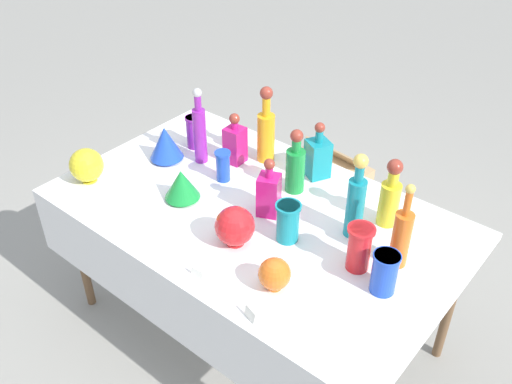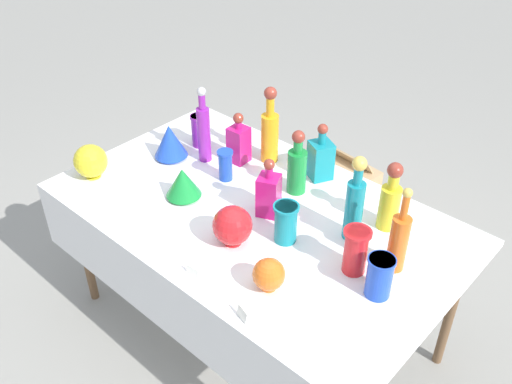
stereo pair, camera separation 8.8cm
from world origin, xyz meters
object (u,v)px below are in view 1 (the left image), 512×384
slender_vase_0 (359,247)px  round_bowl_2 (235,226)px  slender_vase_2 (288,221)px  slender_vase_4 (385,272)px  tall_bottle_2 (295,166)px  tall_bottle_4 (401,236)px  fluted_vase_1 (182,184)px  slender_vase_3 (194,131)px  tall_bottle_1 (266,131)px  cardboard_box_behind_left (322,183)px  fluted_vase_0 (166,143)px  square_decanter_1 (269,193)px  slender_vase_1 (223,165)px  tall_bottle_5 (200,131)px  square_decanter_0 (235,142)px  tall_bottle_3 (390,197)px  round_bowl_1 (275,274)px  square_decanter_2 (318,156)px  tall_bottle_0 (356,201)px  round_bowl_0 (86,165)px

slender_vase_0 → round_bowl_2: 0.50m
slender_vase_2 → slender_vase_4: 0.45m
tall_bottle_2 → tall_bottle_4: 0.62m
fluted_vase_1 → slender_vase_0: bearing=7.8°
slender_vase_3 → tall_bottle_1: bearing=21.0°
slender_vase_3 → cardboard_box_behind_left: bearing=76.6°
tall_bottle_4 → round_bowl_2: (-0.56, -0.31, -0.05)m
tall_bottle_4 → fluted_vase_0: tall_bottle_4 is taller
square_decanter_1 → slender_vase_4: (0.61, -0.10, -0.02)m
tall_bottle_1 → tall_bottle_4: bearing=-16.8°
slender_vase_1 → slender_vase_3: (-0.32, 0.13, 0.01)m
tall_bottle_5 → slender_vase_0: bearing=-9.6°
square_decanter_0 → fluted_vase_0: (-0.27, -0.20, -0.01)m
slender_vase_3 → square_decanter_1: bearing=-16.8°
round_bowl_2 → tall_bottle_3: bearing=51.5°
square_decanter_0 → round_bowl_1: size_ratio=2.01×
square_decanter_2 → cardboard_box_behind_left: (-0.42, 0.74, -0.73)m
tall_bottle_1 → slender_vase_2: size_ratio=2.27×
tall_bottle_1 → slender_vase_2: (0.45, -0.42, -0.07)m
tall_bottle_0 → tall_bottle_2: tall_bottle_0 is taller
tall_bottle_5 → round_bowl_1: size_ratio=2.99×
square_decanter_2 → cardboard_box_behind_left: square_decanter_2 is taller
square_decanter_0 → slender_vase_2: bearing=-29.1°
square_decanter_2 → slender_vase_0: square_decanter_2 is taller
square_decanter_1 → fluted_vase_0: 0.66m
tall_bottle_0 → slender_vase_4: size_ratio=2.28×
tall_bottle_5 → square_decanter_0: size_ratio=1.48×
slender_vase_3 → slender_vase_4: size_ratio=1.01×
tall_bottle_3 → tall_bottle_2: bearing=-173.0°
tall_bottle_2 → tall_bottle_5: tall_bottle_5 is taller
fluted_vase_0 → slender_vase_3: bearing=83.1°
square_decanter_0 → slender_vase_3: (-0.25, -0.03, -0.02)m
tall_bottle_2 → slender_vase_4: tall_bottle_2 is taller
slender_vase_2 → round_bowl_2: slender_vase_2 is taller
slender_vase_4 → cardboard_box_behind_left: (-1.04, 1.21, -0.72)m
tall_bottle_1 → slender_vase_1: (-0.04, -0.27, -0.08)m
slender_vase_4 → cardboard_box_behind_left: bearing=130.6°
square_decanter_2 → tall_bottle_4: bearing=-27.4°
fluted_vase_0 → tall_bottle_0: bearing=5.2°
tall_bottle_5 → tall_bottle_2: bearing=10.6°
tall_bottle_0 → cardboard_box_behind_left: (-0.78, 1.00, -0.79)m
square_decanter_0 → slender_vase_0: bearing=-17.5°
slender_vase_2 → fluted_vase_0: 0.84m
fluted_vase_1 → cardboard_box_behind_left: (-0.06, 1.28, -0.70)m
round_bowl_0 → tall_bottle_4: bearing=16.7°
tall_bottle_1 → slender_vase_1: tall_bottle_1 is taller
tall_bottle_0 → square_decanter_2: 0.45m
slender_vase_3 → round_bowl_1: bearing=-29.6°
round_bowl_1 → square_decanter_2: bearing=113.1°
square_decanter_1 → slender_vase_2: square_decanter_1 is taller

